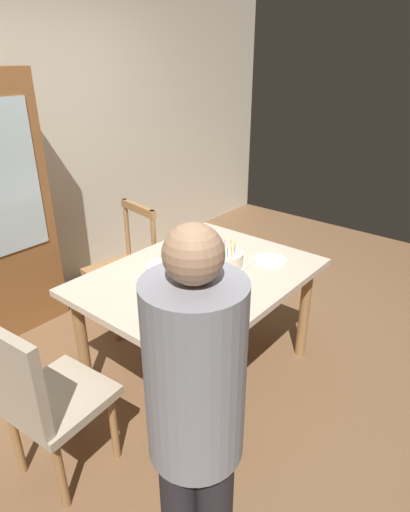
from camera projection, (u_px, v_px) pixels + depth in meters
ground at (200, 370)px, 2.97m from camera, size 6.40×6.40×0.00m
back_wall at (24, 146)px, 3.48m from camera, size 6.40×0.10×2.60m
dining_table at (200, 286)px, 2.69m from camera, size 1.41×1.07×0.75m
birthday_cake at (224, 260)px, 2.72m from camera, size 0.28×0.28×0.16m
plate_near_celebrant at (187, 313)px, 2.24m from camera, size 0.22×0.22×0.01m
plate_far_side at (164, 265)px, 2.74m from camera, size 0.22×0.22×0.01m
plate_near_guest at (270, 260)px, 2.80m from camera, size 0.22×0.22×0.01m
fork_near_celebrant at (163, 326)px, 2.14m from camera, size 0.18×0.05×0.01m
fork_far_side at (144, 275)px, 2.63m from camera, size 0.18×0.02×0.01m
chair_spindle_back at (124, 270)px, 3.33m from camera, size 0.50×0.50×0.95m
chair_upholstered at (41, 396)px, 2.01m from camera, size 0.48×0.48×0.95m
person_celebrant at (195, 417)px, 1.42m from camera, size 0.32×0.32×1.57m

